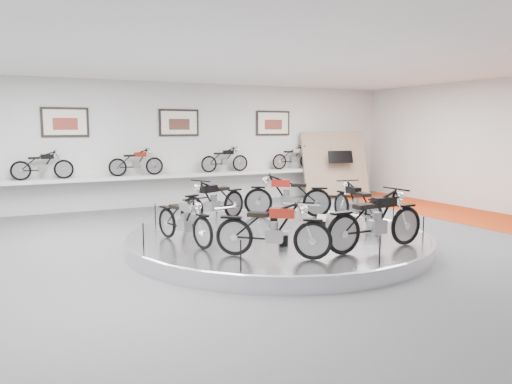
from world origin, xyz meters
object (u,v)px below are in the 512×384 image
shelf (183,175)px  bike_b (214,201)px  bike_e (376,220)px  bike_d (273,229)px  bike_f (357,203)px  bike_c (184,220)px  display_platform (278,240)px  bike_a (288,195)px

shelf → bike_b: bearing=-99.5°
bike_e → bike_d: bearing=167.7°
bike_b → bike_e: 4.17m
bike_f → bike_b: bearing=63.8°
bike_b → bike_c: bearing=28.3°
bike_e → bike_f: (1.14, 2.02, -0.05)m
display_platform → bike_e: (0.90, -2.09, 0.71)m
display_platform → bike_f: 2.14m
bike_a → bike_b: 1.95m
shelf → bike_a: bike_a is taller
bike_b → bike_f: bike_b is taller
shelf → bike_f: (2.03, -6.47, -0.19)m
bike_e → bike_f: 2.32m
bike_a → bike_d: (-2.25, -3.36, -0.04)m
shelf → bike_e: (0.90, -8.49, -0.14)m
bike_e → display_platform: bearing=110.5°
bike_d → bike_b: bearing=124.2°
display_platform → shelf: shelf is taller
display_platform → bike_b: (-0.78, 1.73, 0.68)m
shelf → bike_a: size_ratio=5.89×
display_platform → bike_c: (-2.11, -0.02, 0.62)m
display_platform → bike_a: bike_a is taller
bike_d → bike_c: bearing=159.8°
bike_a → bike_b: bike_a is taller
bike_a → bike_d: 4.05m
shelf → bike_d: bearing=-97.6°
bike_f → bike_c: bearing=95.8°
shelf → bike_e: 8.54m
bike_b → bike_e: bike_e is taller
bike_a → bike_b: size_ratio=1.04×
bike_b → bike_d: bike_b is taller
bike_a → bike_e: size_ratio=0.97×
shelf → bike_a: (1.17, -4.79, -0.15)m
bike_a → bike_e: (-0.27, -3.70, 0.01)m
bike_f → display_platform: bearing=94.5°
bike_a → bike_d: bearing=87.4°
display_platform → bike_b: size_ratio=3.57×
bike_e → bike_f: size_ratio=1.11×
bike_c → bike_e: bearing=41.4°
bike_d → bike_f: (3.12, 1.68, 0.00)m
bike_b → bike_f: bearing=122.7°
bike_d → bike_e: size_ratio=0.90×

